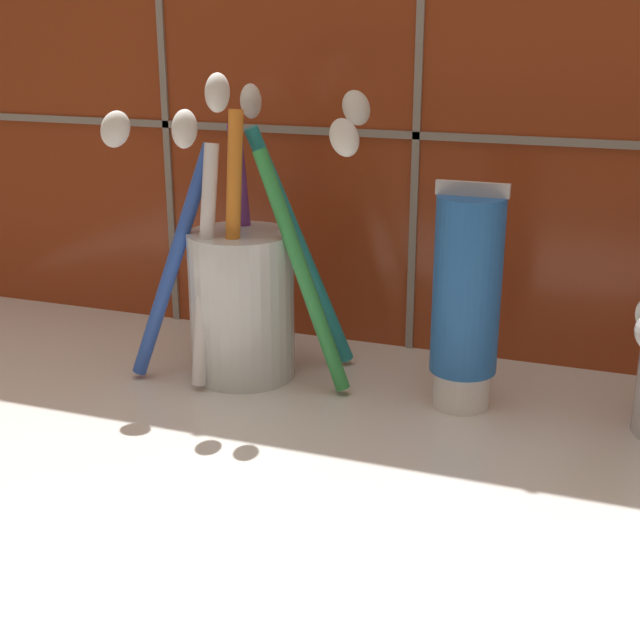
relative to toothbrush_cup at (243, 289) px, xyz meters
The scene contains 4 objects.
sink_counter 14.23cm from the toothbrush_cup, 55.77° to the right, with size 73.85×38.62×2.00cm, color silver.
tile_wall_backsplash 18.39cm from the toothbrush_cup, 52.81° to the left, with size 83.85×1.72×44.25cm.
toothbrush_cup is the anchor object (origin of this frame).
toothpaste_tube 14.23cm from the toothbrush_cup, ahead, with size 4.15×3.95×13.52cm.
Camera 1 is at (15.90, -38.69, 24.36)cm, focal length 50.00 mm.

